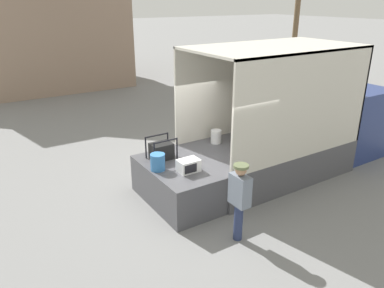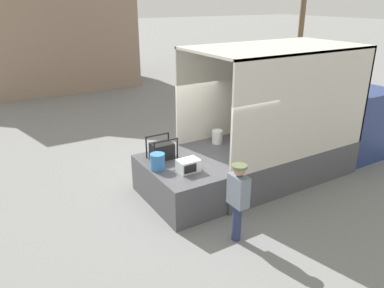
% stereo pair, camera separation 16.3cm
% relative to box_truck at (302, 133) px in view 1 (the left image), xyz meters
% --- Properties ---
extents(ground_plane, '(160.00, 160.00, 0.00)m').
position_rel_box_truck_xyz_m(ground_plane, '(-3.52, -0.00, -0.93)').
color(ground_plane, gray).
extents(box_truck, '(6.25, 2.40, 3.46)m').
position_rel_box_truck_xyz_m(box_truck, '(0.00, 0.00, 0.00)').
color(box_truck, navy).
rests_on(box_truck, ground).
extents(tailgate_deck, '(1.32, 2.28, 0.92)m').
position_rel_box_truck_xyz_m(tailgate_deck, '(-4.18, -0.00, -0.47)').
color(tailgate_deck, '#4C4C51').
rests_on(tailgate_deck, ground).
extents(microwave, '(0.48, 0.35, 0.28)m').
position_rel_box_truck_xyz_m(microwave, '(-4.09, -0.39, 0.13)').
color(microwave, white).
rests_on(microwave, tailgate_deck).
extents(portable_generator, '(0.64, 0.49, 0.55)m').
position_rel_box_truck_xyz_m(portable_generator, '(-4.24, 0.56, 0.20)').
color(portable_generator, black).
rests_on(portable_generator, tailgate_deck).
extents(orange_bucket, '(0.33, 0.33, 0.38)m').
position_rel_box_truck_xyz_m(orange_bucket, '(-4.63, 0.05, 0.18)').
color(orange_bucket, '#3370B2').
rests_on(orange_bucket, tailgate_deck).
extents(worker_person, '(0.30, 0.44, 1.64)m').
position_rel_box_truck_xyz_m(worker_person, '(-3.91, -1.96, 0.07)').
color(worker_person, navy).
rests_on(worker_person, ground).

